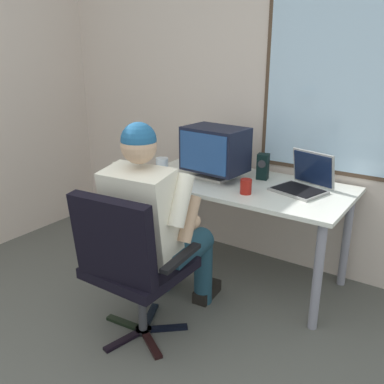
{
  "coord_description": "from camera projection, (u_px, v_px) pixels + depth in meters",
  "views": [
    {
      "loc": [
        0.98,
        -0.5,
        1.61
      ],
      "look_at": [
        -0.4,
        1.55,
        0.76
      ],
      "focal_mm": 39.74,
      "sensor_mm": 36.0,
      "label": 1
    }
  ],
  "objects": [
    {
      "name": "laptop",
      "position": [
        305.0,
        180.0,
        2.76
      ],
      "size": [
        0.38,
        0.37,
        0.25
      ],
      "color": "gray",
      "rests_on": "desk"
    },
    {
      "name": "desk_speaker",
      "position": [
        263.0,
        166.0,
        2.98
      ],
      "size": [
        0.09,
        0.09,
        0.18
      ],
      "color": "black",
      "rests_on": "desk"
    },
    {
      "name": "desk",
      "position": [
        241.0,
        196.0,
        2.96
      ],
      "size": [
        1.48,
        0.74,
        0.72
      ],
      "color": "gray",
      "rests_on": "ground"
    },
    {
      "name": "crt_monitor",
      "position": [
        215.0,
        150.0,
        2.96
      ],
      "size": [
        0.45,
        0.32,
        0.36
      ],
      "color": "beige",
      "rests_on": "desk"
    },
    {
      "name": "wine_glass",
      "position": [
        162.0,
        164.0,
        3.04
      ],
      "size": [
        0.09,
        0.09,
        0.13
      ],
      "color": "silver",
      "rests_on": "desk"
    },
    {
      "name": "coffee_mug",
      "position": [
        246.0,
        187.0,
        2.69
      ],
      "size": [
        0.07,
        0.07,
        0.1
      ],
      "color": "maroon",
      "rests_on": "desk"
    },
    {
      "name": "person_seated",
      "position": [
        155.0,
        222.0,
        2.44
      ],
      "size": [
        0.56,
        0.78,
        1.25
      ],
      "color": "#1D3E4F",
      "rests_on": "ground"
    },
    {
      "name": "office_chair",
      "position": [
        129.0,
        259.0,
        2.28
      ],
      "size": [
        0.62,
        0.55,
        0.92
      ],
      "color": "black",
      "rests_on": "ground"
    },
    {
      "name": "wall_rear",
      "position": [
        315.0,
        92.0,
        2.9
      ],
      "size": [
        4.58,
        0.08,
        2.62
      ],
      "color": "beige",
      "rests_on": "ground"
    }
  ]
}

